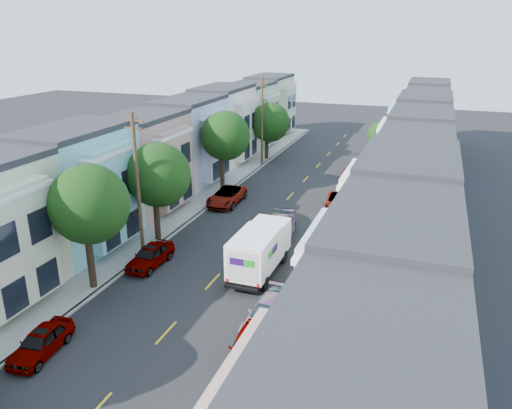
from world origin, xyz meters
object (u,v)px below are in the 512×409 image
(parked_left_b, at_px, (41,342))
(parked_right_b, at_px, (269,314))
(lead_sedan, at_px, (279,228))
(parked_left_c, at_px, (150,256))
(utility_pole_far, at_px, (262,121))
(parked_right_d, at_px, (357,169))
(tree_c, at_px, (157,175))
(tree_b, at_px, (88,204))
(tree_far_r, at_px, (380,137))
(parked_left_d, at_px, (227,196))
(tree_d, at_px, (224,136))
(parked_right_a, at_px, (248,348))
(tree_e, at_px, (269,122))
(parked_right_c, at_px, (338,202))
(fedex_truck, at_px, (260,249))
(utility_pole_near, at_px, (138,186))

(parked_left_b, height_order, parked_right_b, parked_right_b)
(lead_sedan, distance_m, parked_left_c, 10.17)
(utility_pole_far, xyz_separation_m, parked_right_d, (11.20, -0.63, -4.43))
(parked_left_b, bearing_deg, tree_c, 90.30)
(tree_b, height_order, lead_sedan, tree_b)
(tree_far_r, height_order, parked_left_d, tree_far_r)
(parked_left_c, bearing_deg, tree_b, -108.39)
(parked_right_b, bearing_deg, parked_left_d, 121.30)
(tree_d, distance_m, parked_right_a, 26.64)
(utility_pole_far, distance_m, lead_sedan, 21.89)
(tree_e, bearing_deg, parked_left_b, -88.01)
(tree_d, bearing_deg, tree_far_r, 42.44)
(tree_e, distance_m, tree_far_r, 13.30)
(tree_d, bearing_deg, parked_right_a, -64.67)
(parked_left_d, height_order, parked_right_c, parked_left_d)
(parked_right_a, distance_m, parked_right_b, 3.20)
(parked_left_c, bearing_deg, tree_c, 110.85)
(lead_sedan, height_order, parked_right_b, lead_sedan)
(utility_pole_far, relative_size, parked_left_d, 1.89)
(tree_b, bearing_deg, tree_e, 90.00)
(tree_c, height_order, utility_pole_far, utility_pole_far)
(parked_right_b, xyz_separation_m, parked_right_d, (0.00, 30.83, 0.01))
(tree_far_r, bearing_deg, tree_e, 173.24)
(tree_d, xyz_separation_m, fedex_truck, (8.69, -14.77, -3.93))
(utility_pole_near, height_order, parked_right_d, utility_pole_near)
(fedex_truck, distance_m, parked_left_b, 13.97)
(fedex_truck, xyz_separation_m, parked_right_a, (2.51, -8.89, -0.99))
(parked_left_d, bearing_deg, parked_left_b, -91.56)
(tree_c, bearing_deg, lead_sedan, 23.59)
(parked_left_b, height_order, parked_left_d, parked_left_d)
(parked_left_d, bearing_deg, utility_pole_far, 94.14)
(parked_right_b, height_order, parked_right_c, parked_right_b)
(parked_right_a, bearing_deg, parked_left_b, -167.43)
(fedex_truck, height_order, parked_right_d, fedex_truck)
(tree_b, distance_m, parked_right_a, 12.68)
(tree_e, xyz_separation_m, utility_pole_near, (0.00, -28.64, 0.57))
(parked_left_b, distance_m, parked_right_c, 27.61)
(tree_c, bearing_deg, parked_right_a, -45.16)
(tree_d, xyz_separation_m, parked_right_b, (11.20, -20.46, -4.91))
(tree_b, height_order, parked_left_c, tree_b)
(parked_right_a, bearing_deg, parked_left_d, 111.04)
(parked_left_d, bearing_deg, tree_d, 113.34)
(tree_c, bearing_deg, parked_left_b, -84.38)
(tree_c, distance_m, parked_right_c, 16.73)
(tree_far_r, bearing_deg, parked_left_d, -128.01)
(parked_left_b, distance_m, parked_right_a, 10.24)
(parked_right_a, bearing_deg, utility_pole_far, 103.55)
(parked_right_b, relative_size, parked_right_d, 0.91)
(lead_sedan, bearing_deg, fedex_truck, -93.07)
(tree_e, xyz_separation_m, parked_left_b, (1.40, -40.28, -3.91))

